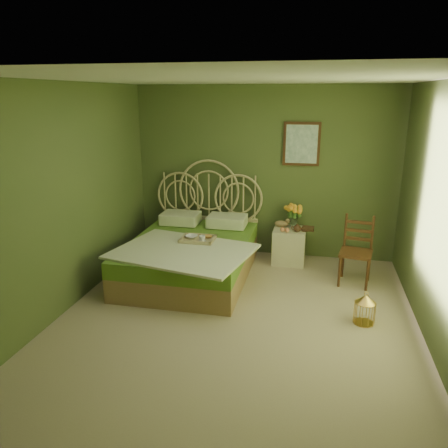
% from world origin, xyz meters
% --- Properties ---
extents(floor, '(4.50, 4.50, 0.00)m').
position_xyz_m(floor, '(0.00, 0.00, 0.00)').
color(floor, tan).
rests_on(floor, ground).
extents(ceiling, '(4.50, 4.50, 0.00)m').
position_xyz_m(ceiling, '(0.00, 0.00, 2.60)').
color(ceiling, silver).
rests_on(ceiling, wall_back).
extents(wall_back, '(4.00, 0.00, 4.00)m').
position_xyz_m(wall_back, '(0.00, 2.25, 1.30)').
color(wall_back, '#536032').
rests_on(wall_back, floor).
extents(wall_left, '(0.00, 4.50, 4.50)m').
position_xyz_m(wall_left, '(-2.00, 0.00, 1.30)').
color(wall_left, '#536032').
rests_on(wall_left, floor).
extents(wall_right, '(0.00, 4.50, 4.50)m').
position_xyz_m(wall_right, '(2.00, 0.00, 1.30)').
color(wall_right, '#536032').
rests_on(wall_right, floor).
extents(wall_art, '(0.54, 0.04, 0.64)m').
position_xyz_m(wall_art, '(0.55, 2.22, 1.75)').
color(wall_art, '#3A2310').
rests_on(wall_art, wall_back).
extents(bed, '(1.88, 2.37, 1.47)m').
position_xyz_m(bed, '(-0.85, 1.15, 0.32)').
color(bed, '#9F744F').
rests_on(bed, floor).
extents(nightstand, '(0.47, 0.48, 0.95)m').
position_xyz_m(nightstand, '(0.46, 1.92, 0.35)').
color(nightstand, beige).
rests_on(nightstand, floor).
extents(chair, '(0.47, 0.47, 0.92)m').
position_xyz_m(chair, '(1.37, 1.38, 0.51)').
color(chair, '#3A2310').
rests_on(chair, floor).
extents(birdcage, '(0.22, 0.22, 0.34)m').
position_xyz_m(birdcage, '(1.41, 0.22, 0.17)').
color(birdcage, gold).
rests_on(birdcage, floor).
extents(book_lower, '(0.18, 0.24, 0.02)m').
position_xyz_m(book_lower, '(0.63, 1.93, 0.53)').
color(book_lower, '#381E0F').
rests_on(book_lower, nightstand).
extents(book_upper, '(0.19, 0.25, 0.02)m').
position_xyz_m(book_upper, '(0.63, 1.93, 0.55)').
color(book_upper, '#472819').
rests_on(book_upper, nightstand).
extents(cereal_bowl, '(0.20, 0.20, 0.04)m').
position_xyz_m(cereal_bowl, '(-0.83, 1.07, 0.58)').
color(cereal_bowl, white).
rests_on(cereal_bowl, bed).
extents(coffee_cup, '(0.10, 0.10, 0.08)m').
position_xyz_m(coffee_cup, '(-0.65, 0.96, 0.61)').
color(coffee_cup, white).
rests_on(coffee_cup, bed).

